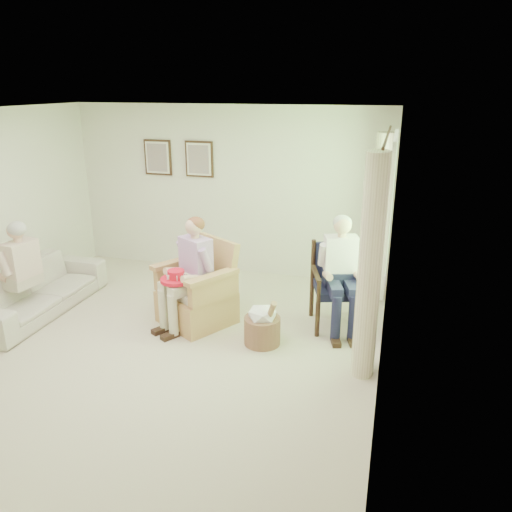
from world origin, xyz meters
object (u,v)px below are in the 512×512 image
at_px(person_dark, 340,266).
at_px(hatbox, 262,325).
at_px(person_wicker, 192,266).
at_px(red_hat, 176,278).
at_px(sofa, 36,290).
at_px(wicker_armchair, 198,297).
at_px(person_sofa, 17,267).
at_px(wood_armchair, 341,282).

bearing_deg(person_dark, hatbox, -158.34).
bearing_deg(person_wicker, hatbox, 18.38).
xyz_separation_m(red_hat, hatbox, (1.08, -0.04, -0.45)).
distance_m(sofa, hatbox, 3.11).
height_order(wicker_armchair, hatbox, wicker_armchair).
distance_m(red_hat, hatbox, 1.17).
height_order(sofa, person_sofa, person_sofa).
bearing_deg(sofa, person_wicker, -85.34).
xyz_separation_m(person_wicker, red_hat, (-0.13, -0.17, -0.10)).
height_order(person_sofa, red_hat, person_sofa).
relative_size(person_dark, hatbox, 2.23).
height_order(person_sofa, hatbox, person_sofa).
bearing_deg(person_dark, red_hat, -179.52).
height_order(wicker_armchair, person_wicker, person_wicker).
bearing_deg(hatbox, wood_armchair, 45.33).
relative_size(person_sofa, red_hat, 3.33).
bearing_deg(red_hat, wicker_armchair, 66.42).
distance_m(wood_armchair, hatbox, 1.16).
relative_size(person_wicker, hatbox, 2.18).
bearing_deg(sofa, wicker_armchair, -81.72).
xyz_separation_m(wood_armchair, hatbox, (-0.79, -0.80, -0.31)).
distance_m(person_wicker, person_dark, 1.78).
relative_size(person_dark, person_sofa, 1.09).
relative_size(wood_armchair, sofa, 0.48).
distance_m(wood_armchair, person_sofa, 4.03).
relative_size(wicker_armchair, hatbox, 1.68).
distance_m(person_sofa, red_hat, 2.05).
distance_m(person_dark, hatbox, 1.16).
bearing_deg(red_hat, person_wicker, 51.48).
bearing_deg(wicker_armchair, person_dark, 40.22).
xyz_separation_m(wicker_armchair, hatbox, (0.94, -0.35, -0.09)).
height_order(sofa, person_dark, person_dark).
distance_m(person_sofa, hatbox, 3.16).
distance_m(person_dark, red_hat, 1.96).
xyz_separation_m(sofa, person_dark, (3.90, 0.60, 0.51)).
distance_m(wicker_armchair, person_wicker, 0.48).
relative_size(person_wicker, red_hat, 3.56).
bearing_deg(wicker_armchair, sofa, -140.72).
relative_size(sofa, person_dark, 1.51).
height_order(person_dark, hatbox, person_dark).
relative_size(wood_armchair, person_dark, 0.73).
height_order(wood_armchair, person_sofa, person_sofa).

